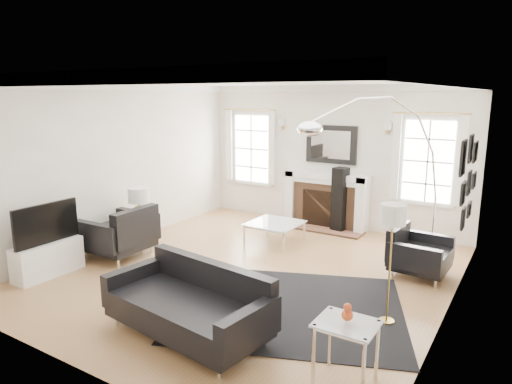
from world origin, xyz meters
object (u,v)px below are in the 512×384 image
Objects in this scene: armchair_left at (121,234)px; coffee_table at (275,224)px; gourd_lamp at (139,202)px; arc_floor_lamp at (375,172)px; fireplace at (326,201)px; sofa at (191,305)px; armchair_right at (416,254)px.

coffee_table is at bearing 47.29° from armchair_left.
arc_floor_lamp reaches higher than gourd_lamp.
coffee_table is 0.32× the size of arc_floor_lamp.
fireplace reaches higher than sofa.
gourd_lamp is (-4.34, -1.26, 0.49)m from armchair_right.
fireplace is 3.99m from armchair_left.
armchair_left is at bearing -132.71° from coffee_table.
coffee_table is at bearing 175.92° from armchair_right.
coffee_table is at bearing 178.43° from arc_floor_lamp.
gourd_lamp reaches higher than coffee_table.
armchair_right reaches higher than coffee_table.
fireplace is at bearing 76.43° from coffee_table.
fireplace is 1.88× the size of armchair_right.
sofa is 0.75× the size of arc_floor_lamp.
coffee_table is at bearing -103.57° from fireplace.
fireplace reaches higher than gourd_lamp.
gourd_lamp is 3.92m from arc_floor_lamp.
arc_floor_lamp is at bearing 169.90° from armchair_right.
coffee_table is (-2.49, 0.18, 0.03)m from armchair_right.
armchair_right is (1.71, 3.06, -0.01)m from sofa.
coffee_table is (-0.78, 3.24, 0.01)m from sofa.
armchair_right is 1.04× the size of coffee_table.
coffee_table is 1.49× the size of gourd_lamp.
gourd_lamp reaches higher than armchair_right.
armchair_left reaches higher than coffee_table.
fireplace is at bearing 57.76° from armchair_left.
armchair_left is 0.40× the size of arc_floor_lamp.
gourd_lamp is at bearing -127.36° from fireplace.
gourd_lamp is at bearing -159.02° from arc_floor_lamp.
sofa is at bearing -34.40° from gourd_lamp.
fireplace reaches higher than coffee_table.
fireplace is 1.96× the size of coffee_table.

